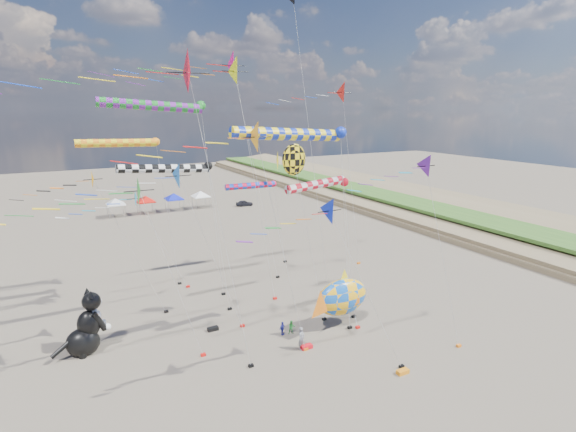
# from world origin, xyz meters

# --- Properties ---
(ground) EXTENTS (260.00, 260.00, 0.00)m
(ground) POSITION_xyz_m (0.00, 0.00, 0.00)
(ground) COLOR brown
(ground) RESTS_ON ground
(delta_kite_1) EXTENTS (13.58, 2.88, 21.79)m
(delta_kite_1) POSITION_xyz_m (-7.80, 6.79, 20.11)
(delta_kite_1) COLOR #BE0216
(delta_kite_1) RESTS_ON ground
(delta_kite_2) EXTENTS (12.51, 2.28, 17.65)m
(delta_kite_2) POSITION_xyz_m (-4.51, 6.93, 16.20)
(delta_kite_2) COLOR orange
(delta_kite_2) RESTS_ON ground
(delta_kite_3) EXTENTS (10.83, 1.82, 11.08)m
(delta_kite_3) POSITION_xyz_m (-9.47, 23.57, 9.80)
(delta_kite_3) COLOR #1395BE
(delta_kite_3) RESTS_ON ground
(delta_kite_4) EXTENTS (9.68, 1.72, 15.44)m
(delta_kite_4) POSITION_xyz_m (6.62, 1.65, 14.18)
(delta_kite_4) COLOR #5D1B8C
(delta_kite_4) RESTS_ON ground
(delta_kite_5) EXTENTS (11.23, 2.12, 14.18)m
(delta_kite_5) POSITION_xyz_m (-10.77, 9.87, 12.78)
(delta_kite_5) COLOR #1B7E22
(delta_kite_5) RESTS_ON ground
(delta_kite_6) EXTENTS (11.65, 2.62, 22.60)m
(delta_kite_6) POSITION_xyz_m (-1.30, 16.57, 21.04)
(delta_kite_6) COLOR #F4FF10
(delta_kite_6) RESTS_ON ground
(delta_kite_7) EXTENTS (9.15, 1.61, 13.56)m
(delta_kite_7) POSITION_xyz_m (-12.07, 18.66, 12.34)
(delta_kite_7) COLOR #D88E00
(delta_kite_7) RESTS_ON ground
(delta_kite_8) EXTENTS (11.41, 2.52, 21.21)m
(delta_kite_8) POSITION_xyz_m (12.58, 21.01, 19.69)
(delta_kite_8) COLOR red
(delta_kite_8) RESTS_ON ground
(delta_kite_9) EXTENTS (10.19, 1.92, 12.97)m
(delta_kite_9) POSITION_xyz_m (0.41, 1.55, 11.67)
(delta_kite_9) COLOR #0B21BB
(delta_kite_9) RESTS_ON ground
(delta_kite_10) EXTENTS (16.07, 2.77, 23.56)m
(delta_kite_10) POSITION_xyz_m (0.06, 21.55, 21.90)
(delta_kite_10) COLOR #F30883
(delta_kite_10) RESTS_ON ground
(delta_kite_11) EXTENTS (11.90, 2.15, 14.55)m
(delta_kite_11) POSITION_xyz_m (-7.46, 12.78, 13.16)
(delta_kite_11) COLOR blue
(delta_kite_11) RESTS_ON ground
(windsock_0) EXTENTS (10.38, 0.87, 18.90)m
(windsock_0) POSITION_xyz_m (-6.79, 19.99, 18.40)
(windsock_0) COLOR #188524
(windsock_0) RESTS_ON ground
(windsock_1) EXTENTS (8.84, 0.80, 15.48)m
(windsock_1) POSITION_xyz_m (-9.20, 24.85, 15.01)
(windsock_1) COLOR orange
(windsock_1) RESTS_ON ground
(windsock_2) EXTENTS (10.56, 0.91, 16.91)m
(windsock_2) POSITION_xyz_m (0.11, 8.16, 16.41)
(windsock_2) COLOR #122CB6
(windsock_2) RESTS_ON ground
(windsock_3) EXTENTS (7.12, 0.74, 12.75)m
(windsock_3) POSITION_xyz_m (3.30, 9.69, 12.30)
(windsock_3) COLOR red
(windsock_3) RESTS_ON ground
(windsock_4) EXTENTS (9.06, 0.73, 13.86)m
(windsock_4) POSITION_xyz_m (-6.89, 16.45, 13.43)
(windsock_4) COLOR black
(windsock_4) RESTS_ON ground
(windsock_5) EXTENTS (7.48, 0.72, 10.15)m
(windsock_5) POSITION_xyz_m (4.63, 25.73, 9.73)
(windsock_5) COLOR red
(windsock_5) RESTS_ON ground
(angelfish_kite) EXTENTS (3.74, 3.02, 15.41)m
(angelfish_kite) POSITION_xyz_m (2.32, 12.52, 13.98)
(angelfish_kite) COLOR yellow
(angelfish_kite) RESTS_ON ground
(cat_inflatable) EXTENTS (4.07, 2.75, 5.02)m
(cat_inflatable) POSITION_xyz_m (-14.39, 14.54, 2.51)
(cat_inflatable) COLOR black
(cat_inflatable) RESTS_ON ground
(fish_inflatable) EXTENTS (6.49, 3.16, 5.15)m
(fish_inflatable) POSITION_xyz_m (5.14, 8.87, 2.70)
(fish_inflatable) COLOR blue
(fish_inflatable) RESTS_ON ground
(person_adult) EXTENTS (0.79, 0.71, 1.81)m
(person_adult) POSITION_xyz_m (0.31, 7.26, 0.91)
(person_adult) COLOR gray
(person_adult) RESTS_ON ground
(child_green) EXTENTS (0.66, 0.56, 1.18)m
(child_green) POSITION_xyz_m (0.79, 9.71, 0.59)
(child_green) COLOR #207D2C
(child_green) RESTS_ON ground
(child_blue) EXTENTS (0.74, 0.56, 1.16)m
(child_blue) POSITION_xyz_m (0.03, 9.93, 0.58)
(child_blue) COLOR navy
(child_blue) RESTS_ON ground
(kite_bag_0) EXTENTS (0.90, 0.44, 0.30)m
(kite_bag_0) POSITION_xyz_m (4.92, 0.95, 0.15)
(kite_bag_0) COLOR orange
(kite_bag_0) RESTS_ON ground
(kite_bag_1) EXTENTS (0.90, 0.44, 0.30)m
(kite_bag_1) POSITION_xyz_m (-4.79, 13.35, 0.15)
(kite_bag_1) COLOR black
(kite_bag_1) RESTS_ON ground
(kite_bag_2) EXTENTS (0.90, 0.44, 0.30)m
(kite_bag_2) POSITION_xyz_m (0.67, 7.09, 0.15)
(kite_bag_2) COLOR red
(kite_bag_2) RESTS_ON ground
(tent_row) EXTENTS (19.20, 4.20, 3.80)m
(tent_row) POSITION_xyz_m (1.50, 60.00, 3.15)
(tent_row) COLOR silver
(tent_row) RESTS_ON ground
(parked_car) EXTENTS (3.37, 1.72, 1.10)m
(parked_car) POSITION_xyz_m (16.93, 58.00, 0.55)
(parked_car) COLOR #26262D
(parked_car) RESTS_ON ground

